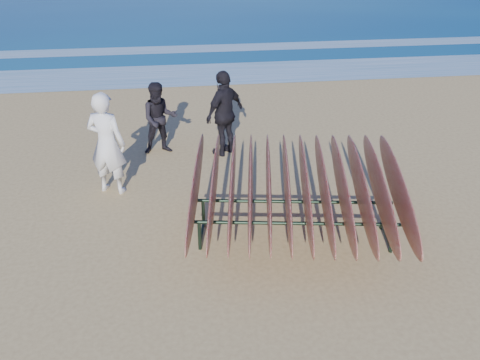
{
  "coord_description": "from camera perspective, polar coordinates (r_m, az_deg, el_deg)",
  "views": [
    {
      "loc": [
        -0.9,
        -6.17,
        4.67
      ],
      "look_at": [
        0.0,
        0.8,
        0.95
      ],
      "focal_mm": 38.0,
      "sensor_mm": 36.0,
      "label": 1
    }
  ],
  "objects": [
    {
      "name": "ground",
      "position": [
        7.79,
        0.77,
        -8.94
      ],
      "size": [
        120.0,
        120.0,
        0.0
      ],
      "primitive_type": "plane",
      "color": "tan",
      "rests_on": "ground"
    },
    {
      "name": "person_dark_b",
      "position": [
        10.78,
        -1.74,
        7.49
      ],
      "size": [
        1.09,
        1.06,
        1.83
      ],
      "primitive_type": "imported",
      "rotation": [
        0.0,
        0.0,
        3.89
      ],
      "color": "black",
      "rests_on": "ground"
    },
    {
      "name": "surfboard_rack",
      "position": [
        7.82,
        6.34,
        -1.04
      ],
      "size": [
        3.6,
        3.43,
        1.47
      ],
      "rotation": [
        0.0,
        0.0,
        -0.15
      ],
      "color": "black",
      "rests_on": "ground"
    },
    {
      "name": "foam_near",
      "position": [
        16.85,
        -4.12,
        11.77
      ],
      "size": [
        160.0,
        160.0,
        0.0
      ],
      "primitive_type": "plane",
      "color": "white",
      "rests_on": "ground"
    },
    {
      "name": "person_white",
      "position": [
        9.49,
        -14.74,
        3.97
      ],
      "size": [
        0.83,
        0.69,
        1.94
      ],
      "primitive_type": "imported",
      "rotation": [
        0.0,
        0.0,
        2.77
      ],
      "color": "silver",
      "rests_on": "ground"
    },
    {
      "name": "foam_far",
      "position": [
        20.24,
        -4.79,
        14.49
      ],
      "size": [
        160.0,
        160.0,
        0.0
      ],
      "primitive_type": "plane",
      "color": "white",
      "rests_on": "ground"
    },
    {
      "name": "person_dark_a",
      "position": [
        10.99,
        -9.01,
        6.83
      ],
      "size": [
        0.83,
        0.68,
        1.57
      ],
      "primitive_type": "imported",
      "rotation": [
        0.0,
        0.0,
        0.12
      ],
      "color": "black",
      "rests_on": "ground"
    }
  ]
}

